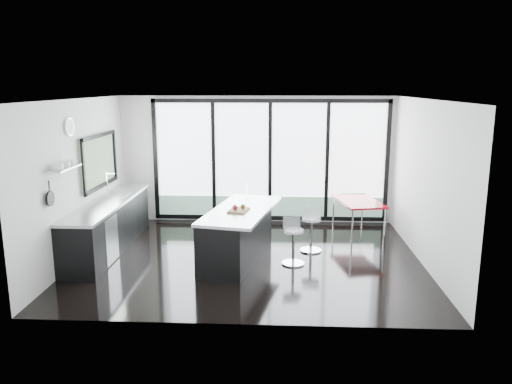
# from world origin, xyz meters

# --- Properties ---
(floor) EXTENTS (6.00, 5.00, 0.00)m
(floor) POSITION_xyz_m (0.00, 0.00, 0.00)
(floor) COLOR black
(floor) RESTS_ON ground
(ceiling) EXTENTS (6.00, 5.00, 0.00)m
(ceiling) POSITION_xyz_m (0.00, 0.00, 2.80)
(ceiling) COLOR white
(ceiling) RESTS_ON wall_back
(wall_back) EXTENTS (6.00, 0.09, 2.80)m
(wall_back) POSITION_xyz_m (0.27, 2.47, 1.27)
(wall_back) COLOR silver
(wall_back) RESTS_ON ground
(wall_front) EXTENTS (6.00, 0.00, 2.80)m
(wall_front) POSITION_xyz_m (0.00, -2.50, 1.40)
(wall_front) COLOR silver
(wall_front) RESTS_ON ground
(wall_left) EXTENTS (0.26, 5.00, 2.80)m
(wall_left) POSITION_xyz_m (-2.97, 0.27, 1.56)
(wall_left) COLOR silver
(wall_left) RESTS_ON ground
(wall_right) EXTENTS (0.00, 5.00, 2.80)m
(wall_right) POSITION_xyz_m (3.00, 0.00, 1.40)
(wall_right) COLOR silver
(wall_right) RESTS_ON ground
(counter_cabinets) EXTENTS (0.69, 3.24, 1.36)m
(counter_cabinets) POSITION_xyz_m (-2.67, 0.40, 0.46)
(counter_cabinets) COLOR black
(counter_cabinets) RESTS_ON floor
(island) EXTENTS (1.38, 2.41, 1.20)m
(island) POSITION_xyz_m (-0.21, -0.04, 0.47)
(island) COLOR black
(island) RESTS_ON floor
(bar_stool_near) EXTENTS (0.48, 0.48, 0.62)m
(bar_stool_near) POSITION_xyz_m (0.77, -0.24, 0.31)
(bar_stool_near) COLOR silver
(bar_stool_near) RESTS_ON floor
(bar_stool_far) EXTENTS (0.48, 0.48, 0.64)m
(bar_stool_far) POSITION_xyz_m (1.11, 0.47, 0.32)
(bar_stool_far) COLOR silver
(bar_stool_far) RESTS_ON floor
(red_table) EXTENTS (1.00, 1.45, 0.71)m
(red_table) POSITION_xyz_m (2.14, 1.64, 0.35)
(red_table) COLOR #960512
(red_table) RESTS_ON floor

